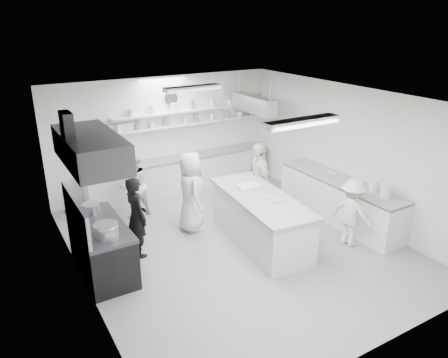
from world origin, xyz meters
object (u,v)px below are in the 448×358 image
cook_stove (137,217)px  cook_back (134,185)px  back_counter (182,174)px  prep_island (260,220)px  stove (102,249)px  right_counter (339,200)px

cook_stove → cook_back: (0.53, 1.67, -0.04)m
back_counter → prep_island: size_ratio=1.90×
stove → cook_back: cook_back is taller
right_counter → prep_island: 2.15m
stove → cook_stove: cook_stove is taller
right_counter → cook_stove: bearing=169.3°
back_counter → right_counter: bearing=-55.3°
back_counter → right_counter: (2.35, -3.40, 0.01)m
cook_back → right_counter: bearing=130.3°
right_counter → stove: bearing=173.5°
stove → back_counter: bearing=44.0°
stove → prep_island: bearing=-9.8°
stove → back_counter: 4.03m
cook_stove → cook_back: 1.76m
back_counter → cook_stove: (-2.13, -2.55, 0.35)m
stove → prep_island: prep_island is taller
back_counter → stove: bearing=-136.0°
back_counter → cook_back: bearing=-151.3°
cook_stove → stove: bearing=101.9°
prep_island → right_counter: bearing=3.9°
prep_island → cook_stove: bearing=167.1°
stove → back_counter: size_ratio=0.36×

